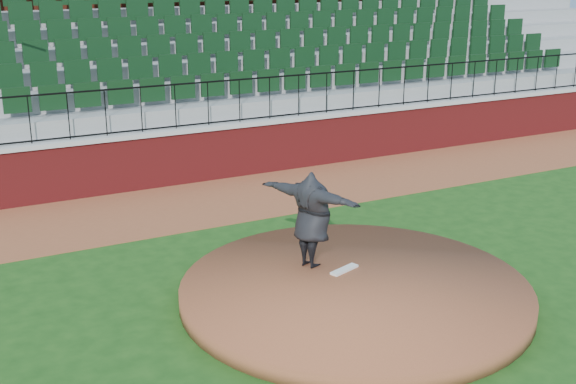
# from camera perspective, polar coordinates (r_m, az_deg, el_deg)

# --- Properties ---
(ground) EXTENTS (90.00, 90.00, 0.00)m
(ground) POSITION_cam_1_polar(r_m,az_deg,el_deg) (11.39, 3.53, -8.26)
(ground) COLOR #194213
(ground) RESTS_ON ground
(warning_track) EXTENTS (34.00, 3.20, 0.01)m
(warning_track) POSITION_cam_1_polar(r_m,az_deg,el_deg) (15.93, -6.50, -0.75)
(warning_track) COLOR brown
(warning_track) RESTS_ON ground
(field_wall) EXTENTS (34.00, 0.35, 1.20)m
(field_wall) POSITION_cam_1_polar(r_m,az_deg,el_deg) (17.21, -8.51, 2.60)
(field_wall) COLOR maroon
(field_wall) RESTS_ON ground
(wall_cap) EXTENTS (34.00, 0.45, 0.10)m
(wall_cap) POSITION_cam_1_polar(r_m,az_deg,el_deg) (17.06, -8.60, 4.71)
(wall_cap) COLOR #B7B7B7
(wall_cap) RESTS_ON field_wall
(wall_railing) EXTENTS (34.00, 0.05, 1.00)m
(wall_railing) POSITION_cam_1_polar(r_m,az_deg,el_deg) (16.95, -8.69, 6.53)
(wall_railing) COLOR black
(wall_railing) RESTS_ON wall_cap
(seating_stands) EXTENTS (34.00, 5.10, 4.60)m
(seating_stands) POSITION_cam_1_polar(r_m,az_deg,el_deg) (19.44, -11.43, 9.24)
(seating_stands) COLOR gray
(seating_stands) RESTS_ON ground
(concourse_wall) EXTENTS (34.00, 0.50, 5.50)m
(concourse_wall) POSITION_cam_1_polar(r_m,az_deg,el_deg) (22.07, -13.62, 11.21)
(concourse_wall) COLOR maroon
(concourse_wall) RESTS_ON ground
(pitchers_mound) EXTENTS (5.32, 5.32, 0.25)m
(pitchers_mound) POSITION_cam_1_polar(r_m,az_deg,el_deg) (11.38, 5.17, -7.63)
(pitchers_mound) COLOR brown
(pitchers_mound) RESTS_ON ground
(pitching_rubber) EXTENTS (0.56, 0.31, 0.04)m
(pitching_rubber) POSITION_cam_1_polar(r_m,az_deg,el_deg) (11.76, 4.37, -5.99)
(pitching_rubber) COLOR white
(pitching_rubber) RESTS_ON pitchers_mound
(pitcher) EXTENTS (1.20, 1.98, 1.57)m
(pitcher) POSITION_cam_1_polar(r_m,az_deg,el_deg) (11.66, 1.85, -2.12)
(pitcher) COLOR black
(pitcher) RESTS_ON pitchers_mound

